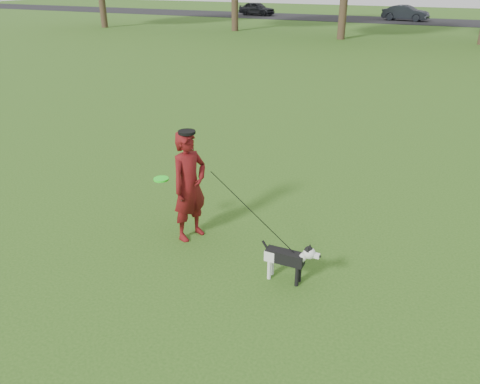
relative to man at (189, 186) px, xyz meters
The scene contains 7 objects.
ground 1.12m from the man, 54.66° to the right, with size 120.00×120.00×0.00m, color #285116.
road 39.42m from the man, 89.39° to the left, with size 120.00×7.00×0.02m, color black.
man is the anchor object (origin of this frame).
dog 1.91m from the man, 15.80° to the right, with size 0.81×0.16×0.62m.
car_left 42.28m from the man, 111.24° to the left, with size 1.44×3.58×1.22m, color black.
car_mid 39.44m from the man, 92.13° to the left, with size 1.33×3.82×1.26m, color black.
man_held_items 1.17m from the man, 13.74° to the right, with size 2.43×0.63×1.31m.
Camera 1 is at (2.92, -4.90, 3.76)m, focal length 35.00 mm.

